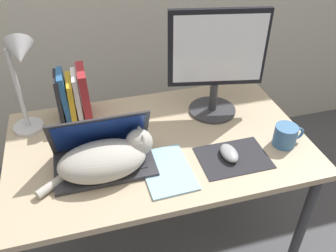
{
  "coord_description": "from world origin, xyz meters",
  "views": [
    {
      "loc": [
        -0.27,
        -0.75,
        1.68
      ],
      "look_at": [
        0.03,
        0.34,
        0.84
      ],
      "focal_mm": 38.0,
      "sensor_mm": 36.0,
      "label": 1
    }
  ],
  "objects_px": {
    "external_monitor": "(217,60)",
    "computer_mouse": "(229,153)",
    "laptop": "(103,155)",
    "notepad": "(167,170)",
    "cat": "(107,158)",
    "mug": "(286,136)",
    "desk_lamp": "(21,70)",
    "book_row": "(74,96)"
  },
  "relations": [
    {
      "from": "laptop",
      "to": "cat",
      "type": "height_order",
      "value": "laptop"
    },
    {
      "from": "external_monitor",
      "to": "computer_mouse",
      "type": "height_order",
      "value": "external_monitor"
    },
    {
      "from": "computer_mouse",
      "to": "cat",
      "type": "bearing_deg",
      "value": 174.37
    },
    {
      "from": "computer_mouse",
      "to": "laptop",
      "type": "bearing_deg",
      "value": 168.77
    },
    {
      "from": "desk_lamp",
      "to": "notepad",
      "type": "relative_size",
      "value": 1.66
    },
    {
      "from": "mug",
      "to": "computer_mouse",
      "type": "bearing_deg",
      "value": -177.05
    },
    {
      "from": "desk_lamp",
      "to": "notepad",
      "type": "distance_m",
      "value": 0.68
    },
    {
      "from": "book_row",
      "to": "cat",
      "type": "bearing_deg",
      "value": -77.45
    },
    {
      "from": "book_row",
      "to": "notepad",
      "type": "distance_m",
      "value": 0.56
    },
    {
      "from": "laptop",
      "to": "desk_lamp",
      "type": "height_order",
      "value": "desk_lamp"
    },
    {
      "from": "laptop",
      "to": "book_row",
      "type": "bearing_deg",
      "value": 102.82
    },
    {
      "from": "cat",
      "to": "mug",
      "type": "relative_size",
      "value": 3.38
    },
    {
      "from": "laptop",
      "to": "desk_lamp",
      "type": "distance_m",
      "value": 0.46
    },
    {
      "from": "computer_mouse",
      "to": "mug",
      "type": "relative_size",
      "value": 0.83
    },
    {
      "from": "notepad",
      "to": "mug",
      "type": "bearing_deg",
      "value": 2.74
    },
    {
      "from": "book_row",
      "to": "desk_lamp",
      "type": "bearing_deg",
      "value": -160.75
    },
    {
      "from": "external_monitor",
      "to": "book_row",
      "type": "relative_size",
      "value": 2.04
    },
    {
      "from": "cat",
      "to": "book_row",
      "type": "height_order",
      "value": "book_row"
    },
    {
      "from": "external_monitor",
      "to": "computer_mouse",
      "type": "distance_m",
      "value": 0.4
    },
    {
      "from": "external_monitor",
      "to": "computer_mouse",
      "type": "relative_size",
      "value": 4.44
    },
    {
      "from": "laptop",
      "to": "external_monitor",
      "type": "relative_size",
      "value": 0.78
    },
    {
      "from": "computer_mouse",
      "to": "mug",
      "type": "height_order",
      "value": "mug"
    },
    {
      "from": "laptop",
      "to": "notepad",
      "type": "relative_size",
      "value": 1.42
    },
    {
      "from": "laptop",
      "to": "notepad",
      "type": "bearing_deg",
      "value": -25.65
    },
    {
      "from": "book_row",
      "to": "desk_lamp",
      "type": "xyz_separation_m",
      "value": [
        -0.17,
        -0.06,
        0.18
      ]
    },
    {
      "from": "laptop",
      "to": "book_row",
      "type": "distance_m",
      "value": 0.36
    },
    {
      "from": "external_monitor",
      "to": "mug",
      "type": "distance_m",
      "value": 0.42
    },
    {
      "from": "external_monitor",
      "to": "mug",
      "type": "xyz_separation_m",
      "value": [
        0.2,
        -0.31,
        -0.22
      ]
    },
    {
      "from": "external_monitor",
      "to": "notepad",
      "type": "distance_m",
      "value": 0.52
    },
    {
      "from": "laptop",
      "to": "notepad",
      "type": "xyz_separation_m",
      "value": [
        0.22,
        -0.11,
        -0.04
      ]
    },
    {
      "from": "laptop",
      "to": "mug",
      "type": "distance_m",
      "value": 0.74
    },
    {
      "from": "computer_mouse",
      "to": "mug",
      "type": "distance_m",
      "value": 0.25
    },
    {
      "from": "desk_lamp",
      "to": "laptop",
      "type": "bearing_deg",
      "value": -48.64
    },
    {
      "from": "laptop",
      "to": "notepad",
      "type": "distance_m",
      "value": 0.25
    },
    {
      "from": "book_row",
      "to": "mug",
      "type": "bearing_deg",
      "value": -27.92
    },
    {
      "from": "laptop",
      "to": "notepad",
      "type": "height_order",
      "value": "laptop"
    },
    {
      "from": "computer_mouse",
      "to": "book_row",
      "type": "distance_m",
      "value": 0.72
    },
    {
      "from": "laptop",
      "to": "cat",
      "type": "bearing_deg",
      "value": -79.33
    },
    {
      "from": "desk_lamp",
      "to": "notepad",
      "type": "bearing_deg",
      "value": -39.66
    },
    {
      "from": "mug",
      "to": "external_monitor",
      "type": "bearing_deg",
      "value": 122.77
    },
    {
      "from": "cat",
      "to": "computer_mouse",
      "type": "bearing_deg",
      "value": -5.63
    },
    {
      "from": "cat",
      "to": "laptop",
      "type": "bearing_deg",
      "value": 100.67
    }
  ]
}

